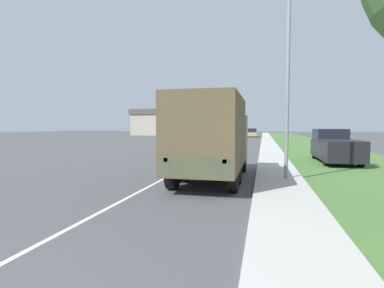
% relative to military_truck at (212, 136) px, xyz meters
% --- Properties ---
extents(ground_plane, '(180.00, 180.00, 0.00)m').
position_rel_military_truck_xyz_m(ground_plane, '(-1.95, 29.04, -1.74)').
color(ground_plane, '#4C4C4F').
extents(lane_centre_stripe, '(0.12, 120.00, 0.00)m').
position_rel_military_truck_xyz_m(lane_centre_stripe, '(-1.95, 29.04, -1.74)').
color(lane_centre_stripe, silver).
rests_on(lane_centre_stripe, ground).
extents(sidewalk_right, '(1.80, 120.00, 0.12)m').
position_rel_military_truck_xyz_m(sidewalk_right, '(2.55, 29.04, -1.68)').
color(sidewalk_right, beige).
rests_on(sidewalk_right, ground).
extents(grass_strip_right, '(7.00, 120.00, 0.02)m').
position_rel_military_truck_xyz_m(grass_strip_right, '(6.95, 29.04, -1.73)').
color(grass_strip_right, '#4C7538').
rests_on(grass_strip_right, ground).
extents(military_truck, '(2.32, 6.61, 3.18)m').
position_rel_military_truck_xyz_m(military_truck, '(0.00, 0.00, 0.00)').
color(military_truck, '#606647').
rests_on(military_truck, ground).
extents(car_nearest_ahead, '(1.71, 4.34, 1.72)m').
position_rel_military_truck_xyz_m(car_nearest_ahead, '(-4.08, 11.28, -0.98)').
color(car_nearest_ahead, tan).
rests_on(car_nearest_ahead, ground).
extents(car_second_ahead, '(1.94, 4.21, 1.75)m').
position_rel_military_truck_xyz_m(car_second_ahead, '(-4.00, 24.16, -0.97)').
color(car_second_ahead, maroon).
rests_on(car_second_ahead, ground).
extents(car_third_ahead, '(1.92, 4.84, 1.40)m').
position_rel_military_truck_xyz_m(car_third_ahead, '(-3.70, 37.65, -1.10)').
color(car_third_ahead, '#B7BABF').
rests_on(car_third_ahead, ground).
extents(car_fourth_ahead, '(1.93, 4.75, 1.73)m').
position_rel_military_truck_xyz_m(car_fourth_ahead, '(-0.27, 50.39, -0.97)').
color(car_fourth_ahead, tan).
rests_on(car_fourth_ahead, ground).
extents(pickup_truck, '(1.92, 5.55, 1.93)m').
position_rel_military_truck_xyz_m(pickup_truck, '(6.02, 7.61, -0.81)').
color(pickup_truck, black).
rests_on(pickup_truck, grass_strip_right).
extents(lamp_post, '(1.69, 0.24, 8.29)m').
position_rel_military_truck_xyz_m(lamp_post, '(2.62, 0.54, 3.22)').
color(lamp_post, gray).
rests_on(lamp_post, sidewalk_right).
extents(building_distant, '(18.19, 12.37, 6.23)m').
position_rel_military_truck_xyz_m(building_distant, '(-20.14, 60.34, 1.42)').
color(building_distant, '#B2A893').
rests_on(building_distant, ground).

